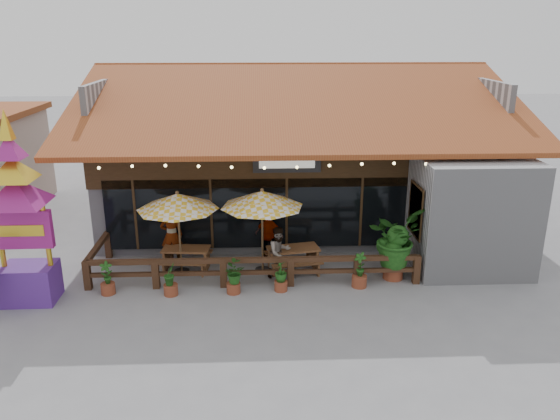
{
  "coord_description": "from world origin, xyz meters",
  "views": [
    {
      "loc": [
        -1.44,
        -15.34,
        7.31
      ],
      "look_at": [
        -0.74,
        1.5,
        1.73
      ],
      "focal_mm": 35.0,
      "sensor_mm": 36.0,
      "label": 1
    }
  ],
  "objects_px": {
    "umbrella_left": "(178,202)",
    "umbrella_right": "(262,199)",
    "picnic_table_left": "(186,255)",
    "thai_sign_tower": "(17,197)",
    "tropical_plant": "(395,239)",
    "picnic_table_right": "(293,255)"
  },
  "relations": [
    {
      "from": "umbrella_left",
      "to": "umbrella_right",
      "type": "xyz_separation_m",
      "value": [
        2.57,
        0.01,
        0.05
      ]
    },
    {
      "from": "umbrella_right",
      "to": "picnic_table_right",
      "type": "distance_m",
      "value": 2.11
    },
    {
      "from": "umbrella_left",
      "to": "thai_sign_tower",
      "type": "bearing_deg",
      "value": -156.77
    },
    {
      "from": "umbrella_left",
      "to": "picnic_table_right",
      "type": "xyz_separation_m",
      "value": [
        3.54,
        0.02,
        -1.82
      ]
    },
    {
      "from": "thai_sign_tower",
      "to": "tropical_plant",
      "type": "xyz_separation_m",
      "value": [
        10.58,
        1.01,
        -1.77
      ]
    },
    {
      "from": "umbrella_left",
      "to": "umbrella_right",
      "type": "relative_size",
      "value": 0.89
    },
    {
      "from": "picnic_table_right",
      "to": "tropical_plant",
      "type": "bearing_deg",
      "value": -13.18
    },
    {
      "from": "umbrella_right",
      "to": "picnic_table_left",
      "type": "xyz_separation_m",
      "value": [
        -2.43,
        0.25,
        -1.91
      ]
    },
    {
      "from": "tropical_plant",
      "to": "umbrella_left",
      "type": "bearing_deg",
      "value": 173.95
    },
    {
      "from": "umbrella_right",
      "to": "picnic_table_right",
      "type": "relative_size",
      "value": 1.64
    },
    {
      "from": "umbrella_right",
      "to": "picnic_table_left",
      "type": "relative_size",
      "value": 1.89
    },
    {
      "from": "umbrella_right",
      "to": "tropical_plant",
      "type": "height_order",
      "value": "umbrella_right"
    },
    {
      "from": "picnic_table_left",
      "to": "tropical_plant",
      "type": "distance_m",
      "value": 6.57
    },
    {
      "from": "picnic_table_right",
      "to": "umbrella_left",
      "type": "bearing_deg",
      "value": -179.75
    },
    {
      "from": "picnic_table_left",
      "to": "thai_sign_tower",
      "type": "bearing_deg",
      "value": -154.45
    },
    {
      "from": "umbrella_left",
      "to": "thai_sign_tower",
      "type": "relative_size",
      "value": 0.46
    },
    {
      "from": "tropical_plant",
      "to": "picnic_table_left",
      "type": "bearing_deg",
      "value": 171.55
    },
    {
      "from": "tropical_plant",
      "to": "picnic_table_right",
      "type": "bearing_deg",
      "value": 166.82
    },
    {
      "from": "umbrella_right",
      "to": "picnic_table_right",
      "type": "bearing_deg",
      "value": 0.62
    },
    {
      "from": "picnic_table_left",
      "to": "thai_sign_tower",
      "type": "height_order",
      "value": "thai_sign_tower"
    },
    {
      "from": "umbrella_left",
      "to": "picnic_table_right",
      "type": "height_order",
      "value": "umbrella_left"
    },
    {
      "from": "picnic_table_left",
      "to": "thai_sign_tower",
      "type": "xyz_separation_m",
      "value": [
        -4.13,
        -1.97,
        2.59
      ]
    }
  ]
}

